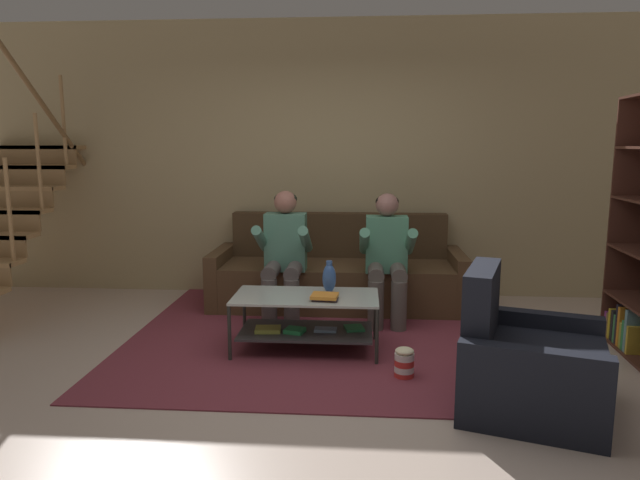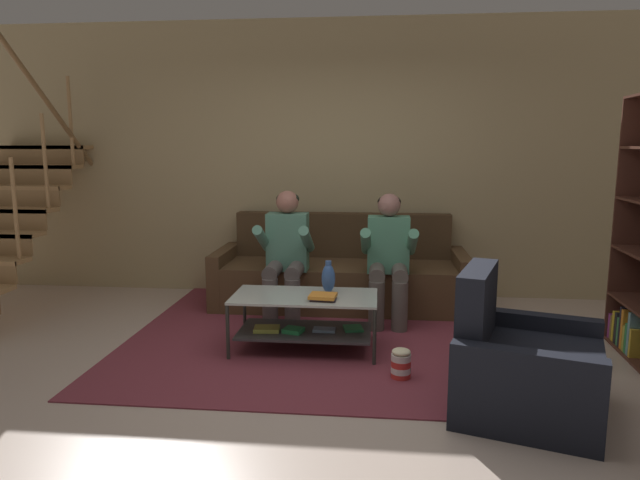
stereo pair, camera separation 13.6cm
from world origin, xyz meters
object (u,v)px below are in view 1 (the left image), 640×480
at_px(coffee_table, 306,315).
at_px(armchair, 527,365).
at_px(couch, 337,276).
at_px(person_seated_left, 284,250).
at_px(person_seated_right, 387,253).
at_px(book_stack, 325,297).
at_px(vase, 329,278).
at_px(popcorn_tub, 404,363).

bearing_deg(coffee_table, armchair, -32.10).
relative_size(couch, coffee_table, 2.22).
distance_m(couch, person_seated_left, 0.79).
xyz_separation_m(person_seated_right, coffee_table, (-0.66, -0.81, -0.35)).
height_order(couch, book_stack, couch).
relative_size(coffee_table, armchair, 1.06).
height_order(couch, coffee_table, couch).
relative_size(book_stack, armchair, 0.20).
bearing_deg(armchair, book_stack, 148.45).
height_order(person_seated_left, coffee_table, person_seated_left).
bearing_deg(vase, couch, 89.39).
bearing_deg(popcorn_tub, vase, 133.42).
height_order(couch, armchair, couch).
xyz_separation_m(couch, armchair, (1.25, -2.25, -0.02)).
bearing_deg(vase, book_stack, -95.32).
bearing_deg(coffee_table, couch, 81.85).
bearing_deg(book_stack, armchair, -31.55).
bearing_deg(popcorn_tub, person_seated_right, 93.36).
relative_size(coffee_table, vase, 4.38).
xyz_separation_m(vase, book_stack, (-0.02, -0.22, -0.10)).
bearing_deg(couch, armchair, -60.93).
height_order(person_seated_left, person_seated_right, person_seated_left).
bearing_deg(book_stack, coffee_table, 143.71).
xyz_separation_m(person_seated_right, book_stack, (-0.50, -0.93, -0.17)).
height_order(person_seated_right, armchair, person_seated_right).
bearing_deg(armchair, coffee_table, 147.90).
relative_size(person_seated_left, armchair, 1.12).
height_order(coffee_table, armchair, armchair).
distance_m(person_seated_right, coffee_table, 1.11).
relative_size(couch, armchair, 2.35).
relative_size(person_seated_left, book_stack, 5.57).
bearing_deg(coffee_table, popcorn_tub, -33.40).
relative_size(person_seated_right, armchair, 1.11).
height_order(vase, book_stack, vase).
relative_size(couch, person_seated_left, 2.10).
xyz_separation_m(person_seated_left, book_stack, (0.44, -0.93, -0.18)).
distance_m(book_stack, popcorn_tub, 0.78).
bearing_deg(vase, person_seated_left, 122.62).
xyz_separation_m(person_seated_left, popcorn_tub, (1.02, -1.30, -0.54)).
relative_size(couch, person_seated_right, 2.13).
xyz_separation_m(book_stack, armchair, (1.29, -0.79, -0.19)).
relative_size(person_seated_left, person_seated_right, 1.02).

